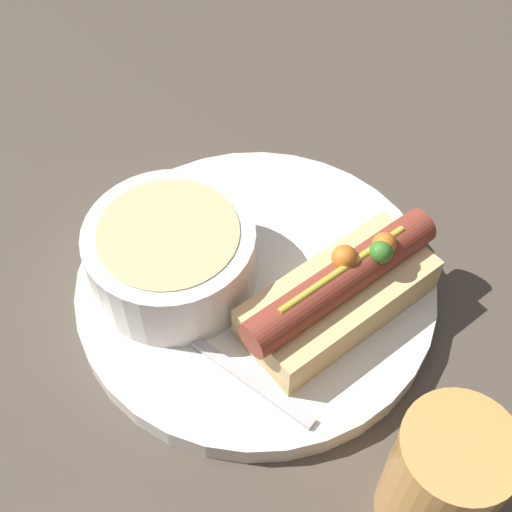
{
  "coord_description": "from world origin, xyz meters",
  "views": [
    {
      "loc": [
        -0.28,
        -0.13,
        0.45
      ],
      "look_at": [
        0.0,
        0.0,
        0.05
      ],
      "focal_mm": 50.0,
      "sensor_mm": 36.0,
      "label": 1
    }
  ],
  "objects_px": {
    "soup_bowl": "(171,253)",
    "drinking_glass": "(443,479)",
    "spoon": "(168,321)",
    "hot_dog": "(340,293)"
  },
  "relations": [
    {
      "from": "spoon",
      "to": "soup_bowl",
      "type": "bearing_deg",
      "value": -54.34
    },
    {
      "from": "soup_bowl",
      "to": "drinking_glass",
      "type": "distance_m",
      "value": 0.24
    },
    {
      "from": "hot_dog",
      "to": "drinking_glass",
      "type": "xyz_separation_m",
      "value": [
        -0.1,
        -0.1,
        0.01
      ]
    },
    {
      "from": "hot_dog",
      "to": "soup_bowl",
      "type": "bearing_deg",
      "value": 127.32
    },
    {
      "from": "soup_bowl",
      "to": "drinking_glass",
      "type": "xyz_separation_m",
      "value": [
        -0.08,
        -0.22,
        0.0
      ]
    },
    {
      "from": "spoon",
      "to": "hot_dog",
      "type": "bearing_deg",
      "value": -136.84
    },
    {
      "from": "hot_dog",
      "to": "drinking_glass",
      "type": "height_order",
      "value": "drinking_glass"
    },
    {
      "from": "drinking_glass",
      "to": "hot_dog",
      "type": "bearing_deg",
      "value": 45.1
    },
    {
      "from": "hot_dog",
      "to": "soup_bowl",
      "type": "relative_size",
      "value": 1.27
    },
    {
      "from": "hot_dog",
      "to": "soup_bowl",
      "type": "distance_m",
      "value": 0.12
    }
  ]
}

